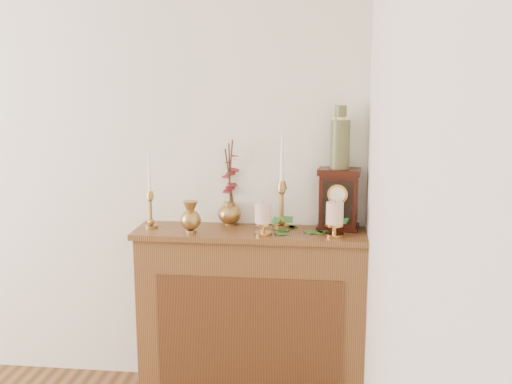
# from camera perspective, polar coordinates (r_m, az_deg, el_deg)

# --- Properties ---
(console_shelf) EXTENTS (1.24, 0.34, 0.93)m
(console_shelf) POSITION_cam_1_polar(r_m,az_deg,el_deg) (3.31, -0.40, -11.96)
(console_shelf) COLOR brown
(console_shelf) RESTS_ON ground
(candlestick_left) EXTENTS (0.07, 0.07, 0.41)m
(candlestick_left) POSITION_cam_1_polar(r_m,az_deg,el_deg) (3.22, -10.03, -1.07)
(candlestick_left) COLOR #AF8446
(candlestick_left) RESTS_ON console_shelf
(candlestick_center) EXTENTS (0.09, 0.09, 0.53)m
(candlestick_center) POSITION_cam_1_polar(r_m,az_deg,el_deg) (3.15, 2.46, -0.46)
(candlestick_center) COLOR #AF8446
(candlestick_center) RESTS_ON console_shelf
(bud_vase) EXTENTS (0.11, 0.11, 0.17)m
(bud_vase) POSITION_cam_1_polar(r_m,az_deg,el_deg) (3.09, -6.25, -2.44)
(bud_vase) COLOR #AF8446
(bud_vase) RESTS_ON console_shelf
(ginger_jar) EXTENTS (0.19, 0.21, 0.47)m
(ginger_jar) POSITION_cam_1_polar(r_m,az_deg,el_deg) (3.27, -2.44, 0.62)
(ginger_jar) COLOR #AF8446
(ginger_jar) RESTS_ON console_shelf
(pillar_candle_left) EXTENTS (0.09, 0.09, 0.18)m
(pillar_candle_left) POSITION_cam_1_polar(r_m,az_deg,el_deg) (3.04, 0.67, -2.41)
(pillar_candle_left) COLOR #BF8343
(pillar_candle_left) RESTS_ON console_shelf
(pillar_candle_right) EXTENTS (0.10, 0.10, 0.19)m
(pillar_candle_right) POSITION_cam_1_polar(r_m,az_deg,el_deg) (3.03, 7.50, -2.43)
(pillar_candle_right) COLOR #BF8343
(pillar_candle_right) RESTS_ON console_shelf
(ivy_garland) EXTENTS (0.48, 0.22, 0.09)m
(ivy_garland) POSITION_cam_1_polar(r_m,az_deg,el_deg) (3.14, 5.18, -3.50)
(ivy_garland) COLOR #286125
(ivy_garland) RESTS_ON console_shelf
(mantel_clock) EXTENTS (0.23, 0.17, 0.32)m
(mantel_clock) POSITION_cam_1_polar(r_m,az_deg,el_deg) (3.18, 7.87, -0.72)
(mantel_clock) COLOR black
(mantel_clock) RESTS_ON console_shelf
(ceramic_vase) EXTENTS (0.10, 0.10, 0.33)m
(ceramic_vase) POSITION_cam_1_polar(r_m,az_deg,el_deg) (3.13, 8.02, 4.89)
(ceramic_vase) COLOR #1A3529
(ceramic_vase) RESTS_ON mantel_clock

